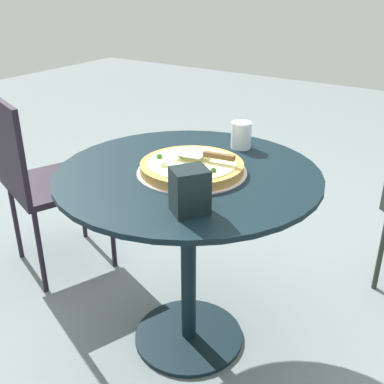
# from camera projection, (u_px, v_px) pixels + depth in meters

# --- Properties ---
(ground_plane) EXTENTS (10.00, 10.00, 0.00)m
(ground_plane) POSITION_uv_depth(u_px,v_px,m) (189.00, 337.00, 1.92)
(ground_plane) COLOR slate
(patio_table) EXTENTS (0.92, 0.92, 0.74)m
(patio_table) POSITION_uv_depth(u_px,v_px,m) (188.00, 214.00, 1.68)
(patio_table) COLOR black
(patio_table) RESTS_ON ground
(pizza_on_tray) EXTENTS (0.38, 0.38, 0.06)m
(pizza_on_tray) POSITION_uv_depth(u_px,v_px,m) (192.00, 167.00, 1.60)
(pizza_on_tray) COLOR beige
(pizza_on_tray) RESTS_ON patio_table
(pizza_server) EXTENTS (0.21, 0.09, 0.02)m
(pizza_server) POSITION_uv_depth(u_px,v_px,m) (205.00, 155.00, 1.58)
(pizza_server) COLOR silver
(pizza_server) RESTS_ON pizza_on_tray
(drinking_cup) EXTENTS (0.08, 0.08, 0.10)m
(drinking_cup) POSITION_uv_depth(u_px,v_px,m) (241.00, 135.00, 1.80)
(drinking_cup) COLOR silver
(drinking_cup) RESTS_ON patio_table
(napkin_dispenser) EXTENTS (0.13, 0.13, 0.13)m
(napkin_dispenser) POSITION_uv_depth(u_px,v_px,m) (190.00, 191.00, 1.31)
(napkin_dispenser) COLOR black
(napkin_dispenser) RESTS_ON patio_table
(patio_chair_near) EXTENTS (0.54, 0.54, 0.88)m
(patio_chair_near) POSITION_uv_depth(u_px,v_px,m) (39.00, 173.00, 2.17)
(patio_chair_near) COLOR black
(patio_chair_near) RESTS_ON ground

